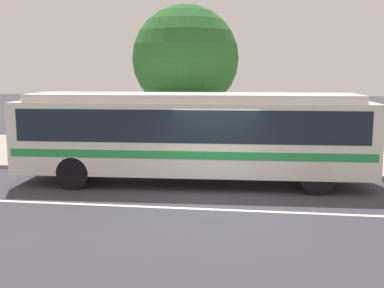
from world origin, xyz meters
The scene contains 7 objects.
ground_plane centered at (0.00, 0.00, 0.00)m, with size 120.00×120.00×0.00m, color #383840.
sidewalk_slab centered at (0.00, 7.37, 0.06)m, with size 60.00×8.00×0.12m, color #A39589.
lane_stripe_center centered at (0.00, -0.80, 0.00)m, with size 56.00×0.16×0.01m, color silver.
transit_bus centered at (-0.85, 2.02, 1.68)m, with size 11.20×2.96×2.88m.
pedestrian_waiting_near_sign centered at (3.34, 5.38, 1.10)m, with size 0.41×0.41×1.68m.
pedestrian_walking_along_curb centered at (4.86, 3.92, 1.11)m, with size 0.39×0.39×1.70m.
street_tree_near_stop centered at (-1.67, 5.87, 4.05)m, with size 4.16×4.16×6.03m.
Camera 1 is at (1.17, -12.60, 3.56)m, focal length 43.89 mm.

